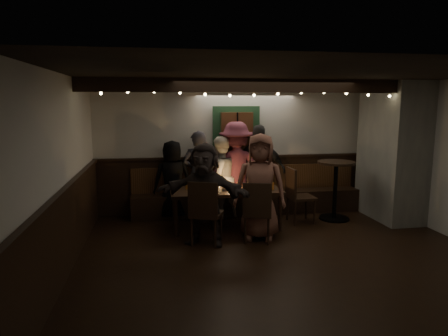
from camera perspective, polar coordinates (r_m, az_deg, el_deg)
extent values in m
cube|color=black|center=(6.13, 8.16, -12.07)|extent=(6.00, 5.00, 0.01)
cube|color=black|center=(5.72, 8.78, 13.07)|extent=(6.00, 5.00, 0.01)
cube|color=silver|center=(8.18, 3.03, 2.86)|extent=(6.00, 0.01, 2.60)
cube|color=silver|center=(5.63, -22.03, -0.77)|extent=(0.01, 5.00, 2.60)
cube|color=black|center=(8.27, 3.03, -2.34)|extent=(6.00, 0.05, 1.10)
cube|color=black|center=(5.80, -21.28, -8.08)|extent=(0.05, 5.00, 1.10)
cube|color=slate|center=(8.27, 22.87, 2.21)|extent=(0.70, 1.40, 2.60)
cube|color=black|center=(8.10, 3.40, -4.94)|extent=(4.60, 0.45, 0.45)
cube|color=#3F260E|center=(8.17, 3.14, -1.40)|extent=(4.60, 0.06, 0.50)
cube|color=#1F4428|center=(8.04, 1.75, 5.26)|extent=(0.95, 0.04, 1.00)
cube|color=#3F260E|center=(7.98, 1.84, 5.23)|extent=(0.64, 0.12, 0.76)
cube|color=black|center=(6.67, 6.00, 11.60)|extent=(6.00, 0.16, 0.22)
sphere|color=#FFE599|center=(6.45, -17.18, 10.16)|extent=(0.04, 0.04, 0.04)
sphere|color=#FFE599|center=(6.42, -13.59, 10.53)|extent=(0.04, 0.04, 0.04)
sphere|color=#FFE599|center=(6.40, -9.96, 10.70)|extent=(0.04, 0.04, 0.04)
sphere|color=#FFE599|center=(6.41, -6.32, 10.63)|extent=(0.04, 0.04, 0.04)
sphere|color=#FFE599|center=(6.45, -2.71, 10.44)|extent=(0.04, 0.04, 0.04)
sphere|color=#FFE599|center=(6.51, 0.85, 10.30)|extent=(0.04, 0.04, 0.04)
sphere|color=#FFE599|center=(6.59, 4.32, 10.32)|extent=(0.04, 0.04, 0.04)
sphere|color=#FFE599|center=(6.70, 7.70, 10.45)|extent=(0.04, 0.04, 0.04)
sphere|color=#FFE599|center=(6.83, 10.97, 10.53)|extent=(0.04, 0.04, 0.04)
sphere|color=#FFE599|center=(6.98, 14.10, 10.44)|extent=(0.04, 0.04, 0.04)
sphere|color=#FFE599|center=(7.15, 17.08, 10.15)|extent=(0.04, 0.04, 0.04)
sphere|color=#FFE599|center=(7.34, 19.90, 9.77)|extent=(0.04, 0.04, 0.04)
sphere|color=#FFE599|center=(7.54, 22.58, 9.47)|extent=(0.04, 0.04, 0.04)
sphere|color=#FFE599|center=(7.76, 25.12, 9.33)|extent=(0.04, 0.04, 0.04)
cube|color=black|center=(7.10, 0.27, -3.29)|extent=(1.95, 0.84, 0.06)
cylinder|color=black|center=(6.76, -6.84, -7.07)|extent=(0.07, 0.07, 0.64)
cylinder|color=black|center=(7.42, -7.11, -5.58)|extent=(0.07, 0.07, 0.64)
cylinder|color=black|center=(7.07, 8.02, -6.35)|extent=(0.07, 0.07, 0.64)
cylinder|color=black|center=(7.70, 6.47, -5.00)|extent=(0.07, 0.07, 0.64)
cylinder|color=#BF7226|center=(7.14, -5.29, -2.49)|extent=(0.07, 0.07, 0.13)
cylinder|color=#BF7226|center=(6.89, -2.63, -2.90)|extent=(0.07, 0.07, 0.13)
cylinder|color=silver|center=(7.21, -0.81, -2.33)|extent=(0.07, 0.07, 0.13)
cylinder|color=#BF7226|center=(7.07, 2.16, -2.58)|extent=(0.07, 0.07, 0.13)
cylinder|color=silver|center=(7.34, 4.14, -2.15)|extent=(0.07, 0.07, 0.13)
cylinder|color=#BF7226|center=(7.11, 6.90, -2.58)|extent=(0.07, 0.07, 0.13)
cylinder|color=white|center=(6.76, -3.06, -3.65)|extent=(0.24, 0.24, 0.01)
cube|color=#B2B2B7|center=(7.04, 0.34, -2.97)|extent=(0.15, 0.09, 0.05)
cylinder|color=#990C0C|center=(7.03, 0.11, -2.57)|extent=(0.03, 0.03, 0.15)
cylinder|color=gold|center=(7.04, 0.56, -2.55)|extent=(0.03, 0.03, 0.15)
cylinder|color=silver|center=(7.15, 1.15, -2.67)|extent=(0.05, 0.05, 0.07)
sphere|color=#FFB24C|center=(7.14, 1.16, -2.23)|extent=(0.03, 0.03, 0.03)
cube|color=black|center=(6.35, -2.51, -6.61)|extent=(0.61, 0.61, 0.04)
cube|color=black|center=(6.08, -3.06, -4.53)|extent=(0.45, 0.22, 0.53)
cylinder|color=black|center=(6.56, -0.44, -8.37)|extent=(0.04, 0.04, 0.45)
cylinder|color=black|center=(6.21, -1.27, -9.40)|extent=(0.04, 0.04, 0.45)
cylinder|color=black|center=(6.65, -3.64, -8.13)|extent=(0.04, 0.04, 0.45)
cylinder|color=black|center=(6.31, -4.63, -9.13)|extent=(0.04, 0.04, 0.45)
cube|color=black|center=(6.49, 4.79, -6.45)|extent=(0.56, 0.56, 0.04)
cube|color=black|center=(6.22, 4.76, -4.49)|extent=(0.44, 0.17, 0.51)
cylinder|color=black|center=(6.73, 6.38, -8.03)|extent=(0.04, 0.04, 0.44)
cylinder|color=black|center=(6.39, 6.35, -9.00)|extent=(0.04, 0.04, 0.44)
cylinder|color=black|center=(6.74, 3.26, -7.96)|extent=(0.04, 0.04, 0.44)
cylinder|color=black|center=(6.40, 3.06, -8.92)|extent=(0.04, 0.04, 0.44)
cube|color=black|center=(7.59, 10.96, -4.12)|extent=(0.48, 0.48, 0.04)
cube|color=black|center=(7.45, 9.53, -2.06)|extent=(0.06, 0.47, 0.53)
cylinder|color=black|center=(7.56, 12.78, -6.20)|extent=(0.04, 0.04, 0.46)
cylinder|color=black|center=(7.41, 10.11, -6.42)|extent=(0.04, 0.04, 0.46)
cylinder|color=black|center=(7.89, 11.64, -5.50)|extent=(0.04, 0.04, 0.46)
cylinder|color=black|center=(7.75, 9.07, -5.69)|extent=(0.04, 0.04, 0.46)
cylinder|color=black|center=(8.04, 15.42, -6.92)|extent=(0.57, 0.57, 0.03)
cylinder|color=black|center=(7.91, 15.59, -3.20)|extent=(0.08, 0.08, 1.10)
cylinder|color=black|center=(7.81, 15.76, 0.74)|extent=(0.70, 0.70, 0.04)
imported|color=black|center=(7.72, -7.34, -1.67)|extent=(0.79, 0.56, 1.51)
imported|color=#302F37|center=(7.72, -3.66, -0.93)|extent=(0.68, 0.51, 1.69)
imported|color=beige|center=(7.70, -0.66, -1.35)|extent=(0.95, 0.86, 1.59)
imported|color=#5C2634|center=(7.84, 1.72, -0.16)|extent=(1.26, 0.81, 1.86)
imported|color=black|center=(7.96, 5.04, -0.27)|extent=(1.14, 0.84, 1.79)
imported|color=#2B2321|center=(6.25, -2.80, -3.75)|extent=(1.56, 1.06, 1.62)
imported|color=brown|center=(6.53, 5.14, -2.67)|extent=(0.98, 0.78, 1.74)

